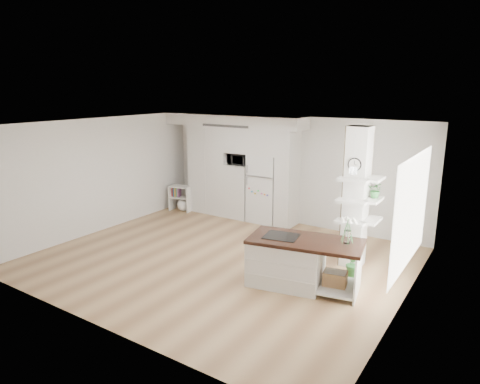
# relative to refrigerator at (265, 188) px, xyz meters

# --- Properties ---
(floor) EXTENTS (7.00, 6.00, 0.01)m
(floor) POSITION_rel_refrigerator_xyz_m (0.53, -2.68, -0.88)
(floor) COLOR tan
(floor) RESTS_ON ground
(room) EXTENTS (7.04, 6.04, 2.72)m
(room) POSITION_rel_refrigerator_xyz_m (0.53, -2.68, 0.98)
(room) COLOR white
(room) RESTS_ON ground
(cabinet_wall) EXTENTS (4.00, 0.71, 2.70)m
(cabinet_wall) POSITION_rel_refrigerator_xyz_m (-0.92, -0.01, 0.63)
(cabinet_wall) COLOR silver
(cabinet_wall) RESTS_ON floor
(refrigerator) EXTENTS (0.78, 0.69, 1.75)m
(refrigerator) POSITION_rel_refrigerator_xyz_m (0.00, 0.00, 0.00)
(refrigerator) COLOR white
(refrigerator) RESTS_ON floor
(column) EXTENTS (0.69, 0.90, 2.70)m
(column) POSITION_rel_refrigerator_xyz_m (2.90, -1.55, 0.48)
(column) COLOR silver
(column) RESTS_ON floor
(window) EXTENTS (0.00, 2.40, 2.40)m
(window) POSITION_rel_refrigerator_xyz_m (4.00, -2.38, 0.62)
(window) COLOR white
(window) RESTS_ON room
(pendant_light) EXTENTS (0.12, 0.12, 0.10)m
(pendant_light) POSITION_rel_refrigerator_xyz_m (2.23, -2.53, 1.24)
(pendant_light) COLOR white
(pendant_light) RESTS_ON room
(kitchen_island) EXTENTS (2.06, 1.26, 1.43)m
(kitchen_island) POSITION_rel_refrigerator_xyz_m (2.24, -2.92, -0.42)
(kitchen_island) COLOR silver
(kitchen_island) RESTS_ON floor
(bookshelf) EXTENTS (0.66, 0.45, 0.71)m
(bookshelf) POSITION_rel_refrigerator_xyz_m (-2.45, -0.43, -0.56)
(bookshelf) COLOR silver
(bookshelf) RESTS_ON floor
(floor_plant_a) EXTENTS (0.33, 0.29, 0.50)m
(floor_plant_a) POSITION_rel_refrigerator_xyz_m (3.03, -2.03, -0.62)
(floor_plant_a) COLOR #34823A
(floor_plant_a) RESTS_ON floor
(floor_plant_b) EXTENTS (0.37, 0.37, 0.51)m
(floor_plant_b) POSITION_rel_refrigerator_xyz_m (2.61, -0.50, -0.62)
(floor_plant_b) COLOR #34823A
(floor_plant_b) RESTS_ON floor
(microwave) EXTENTS (0.54, 0.37, 0.30)m
(microwave) POSITION_rel_refrigerator_xyz_m (-0.75, -0.06, 0.69)
(microwave) COLOR #2D2D2D
(microwave) RESTS_ON cabinet_wall
(shelf_plant) EXTENTS (0.27, 0.23, 0.30)m
(shelf_plant) POSITION_rel_refrigerator_xyz_m (3.15, -1.38, 0.65)
(shelf_plant) COLOR #34823A
(shelf_plant) RESTS_ON column
(decor_bowl) EXTENTS (0.22, 0.22, 0.05)m
(decor_bowl) POSITION_rel_refrigerator_xyz_m (2.82, -1.78, 0.13)
(decor_bowl) COLOR white
(decor_bowl) RESTS_ON column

